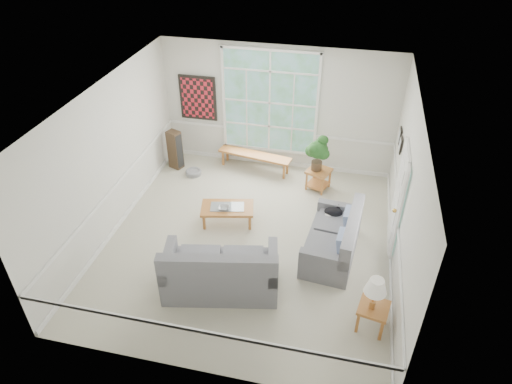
{
  "coord_description": "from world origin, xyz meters",
  "views": [
    {
      "loc": [
        1.66,
        -6.7,
        5.99
      ],
      "look_at": [
        0.1,
        0.2,
        1.05
      ],
      "focal_mm": 32.0,
      "sensor_mm": 36.0,
      "label": 1
    }
  ],
  "objects_px": {
    "loveseat_right": "(332,235)",
    "loveseat_front": "(220,264)",
    "coffee_table": "(228,215)",
    "side_table": "(372,317)",
    "end_table": "(318,179)"
  },
  "relations": [
    {
      "from": "coffee_table",
      "to": "side_table",
      "type": "bearing_deg",
      "value": -47.36
    },
    {
      "from": "coffee_table",
      "to": "side_table",
      "type": "distance_m",
      "value": 3.62
    },
    {
      "from": "loveseat_right",
      "to": "coffee_table",
      "type": "distance_m",
      "value": 2.25
    },
    {
      "from": "loveseat_right",
      "to": "side_table",
      "type": "relative_size",
      "value": 3.62
    },
    {
      "from": "coffee_table",
      "to": "side_table",
      "type": "height_order",
      "value": "side_table"
    },
    {
      "from": "loveseat_front",
      "to": "side_table",
      "type": "relative_size",
      "value": 4.14
    },
    {
      "from": "loveseat_front",
      "to": "end_table",
      "type": "xyz_separation_m",
      "value": [
        1.31,
        3.45,
        -0.28
      ]
    },
    {
      "from": "coffee_table",
      "to": "side_table",
      "type": "relative_size",
      "value": 2.27
    },
    {
      "from": "loveseat_front",
      "to": "side_table",
      "type": "distance_m",
      "value": 2.62
    },
    {
      "from": "loveseat_right",
      "to": "loveseat_front",
      "type": "relative_size",
      "value": 0.87
    },
    {
      "from": "loveseat_front",
      "to": "side_table",
      "type": "bearing_deg",
      "value": -18.42
    },
    {
      "from": "loveseat_right",
      "to": "loveseat_front",
      "type": "xyz_separation_m",
      "value": [
        -1.8,
        -1.27,
        0.07
      ]
    },
    {
      "from": "loveseat_right",
      "to": "side_table",
      "type": "height_order",
      "value": "loveseat_right"
    },
    {
      "from": "loveseat_front",
      "to": "coffee_table",
      "type": "xyz_separation_m",
      "value": [
        -0.38,
        1.77,
        -0.33
      ]
    },
    {
      "from": "loveseat_right",
      "to": "loveseat_front",
      "type": "height_order",
      "value": "loveseat_front"
    }
  ]
}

